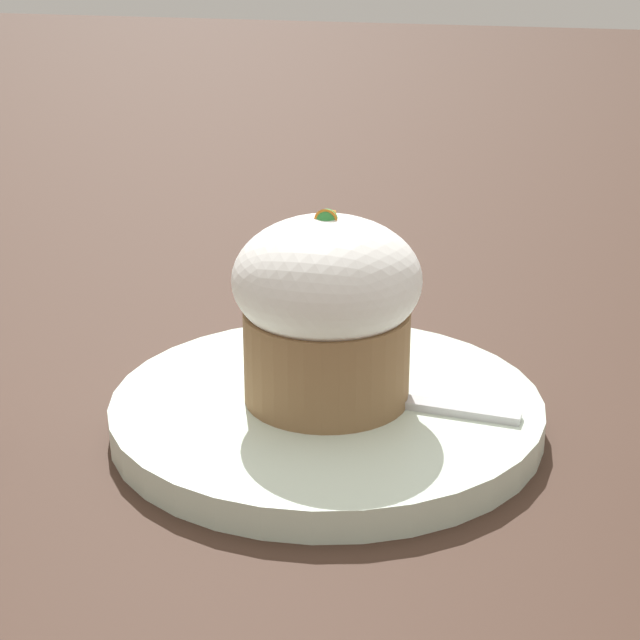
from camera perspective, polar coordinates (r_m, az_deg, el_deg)
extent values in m
plane|color=#3D281E|center=(0.54, 0.35, -5.70)|extent=(4.00, 4.00, 0.00)
cylinder|color=silver|center=(0.54, 0.35, -4.94)|extent=(0.21, 0.21, 0.02)
cylinder|color=olive|center=(0.52, 0.00, -1.94)|extent=(0.08, 0.08, 0.05)
ellipsoid|color=white|center=(0.51, 0.00, 2.17)|extent=(0.09, 0.09, 0.06)
cone|color=orange|center=(0.51, 0.26, 5.61)|extent=(0.02, 0.01, 0.01)
sphere|color=green|center=(0.50, -0.05, 5.29)|extent=(0.01, 0.01, 0.01)
cube|color=silver|center=(0.52, 6.41, -4.69)|extent=(0.02, 0.08, 0.00)
ellipsoid|color=silver|center=(0.53, 1.05, -3.79)|extent=(0.03, 0.04, 0.01)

